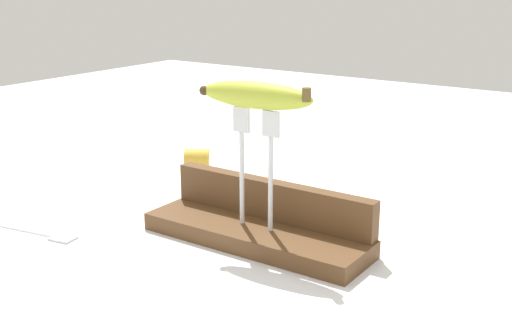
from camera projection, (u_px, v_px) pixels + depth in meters
name	position (u px, v px, depth m)	size (l,w,h in m)	color
ground_plane	(256.00, 243.00, 0.96)	(3.00, 3.00, 0.00)	silver
wooden_board	(256.00, 235.00, 0.96)	(0.34, 0.11, 0.03)	brown
board_backstop	(272.00, 200.00, 0.98)	(0.34, 0.02, 0.06)	brown
fork_stand_center	(254.00, 158.00, 0.92)	(0.08, 0.01, 0.17)	silver
banana_raised_center	(254.00, 96.00, 0.90)	(0.18, 0.05, 0.04)	#B2C138
fork_fallen_near	(42.00, 233.00, 0.99)	(0.16, 0.04, 0.01)	silver
banana_chunk_near	(198.00, 159.00, 1.31)	(0.06, 0.06, 0.04)	gold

